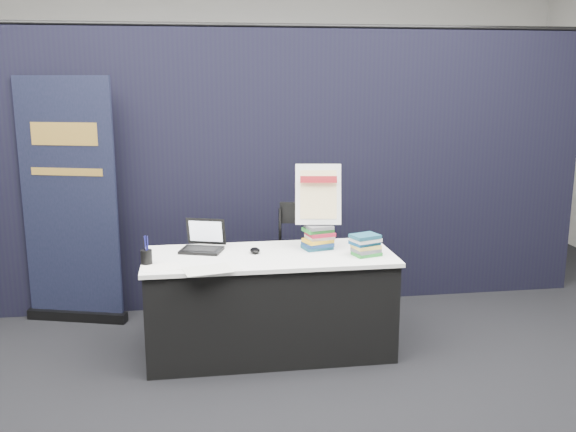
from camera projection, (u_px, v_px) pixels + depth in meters
The scene contains 15 objects.
floor at pixel (280, 385), 4.26m from camera, with size 8.00×8.00×0.00m, color black.
wall_back at pixel (234, 98), 7.75m from camera, with size 8.00×0.02×3.50m, color #BCB9B1.
drape_partition at pixel (254, 172), 5.55m from camera, with size 6.00×0.08×2.40m, color black.
display_table at pixel (269, 303), 4.71m from camera, with size 1.80×0.75×0.75m.
laptop at pixel (201, 243), 4.73m from camera, with size 0.34×0.32×0.23m.
mouse at pixel (255, 250), 4.67m from camera, with size 0.07×0.12×0.04m, color black.
brochure_left at pixel (161, 267), 4.32m from camera, with size 0.25×0.18×0.00m, color white.
brochure_mid at pixel (207, 270), 4.26m from camera, with size 0.31×0.22×0.00m, color silver.
brochure_right at pixel (217, 268), 4.29m from camera, with size 0.29×0.21×0.00m, color white.
pen_cup at pixel (146, 257), 4.38m from camera, with size 0.08×0.08×0.10m, color black.
book_stack_tall at pixel (319, 237), 4.76m from camera, with size 0.22×0.19×0.18m.
book_stack_short at pixel (365, 245), 4.60m from camera, with size 0.21×0.19×0.16m.
info_sign at pixel (318, 195), 4.72m from camera, with size 0.35×0.18×0.46m.
pullup_banner at pixel (70, 216), 5.22m from camera, with size 0.85×0.35×2.02m.
stacking_chair at pixel (310, 262), 5.11m from camera, with size 0.54×0.55×1.01m.
Camera 1 is at (-0.54, -3.89, 2.02)m, focal length 40.00 mm.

